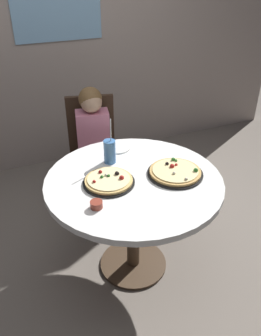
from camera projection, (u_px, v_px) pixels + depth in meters
ground_plane at (133, 264)px, 2.55m from camera, size 8.00×8.00×0.00m
wall_with_window at (55, 17)px, 3.19m from camera, size 5.20×0.14×2.90m
dining_table at (134, 193)px, 2.21m from camera, size 1.11×1.11×0.75m
chair_wooden at (93, 146)px, 2.99m from camera, size 0.48×0.48×0.95m
diner_child at (95, 161)px, 2.87m from camera, size 0.33×0.43×1.08m
pizza_veggie at (109, 181)px, 2.10m from camera, size 0.32×0.32×0.05m
pizza_cheese at (175, 172)px, 2.19m from camera, size 0.35×0.35×0.05m
soda_cup at (110, 151)px, 2.29m from camera, size 0.08×0.08×0.31m
sauce_bowl at (96, 205)px, 1.90m from camera, size 0.07×0.07×0.04m
plate_small at (118, 148)px, 2.49m from camera, size 0.18×0.18×0.01m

